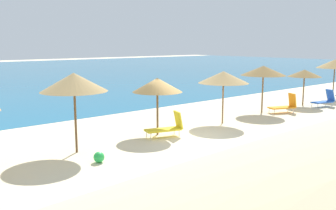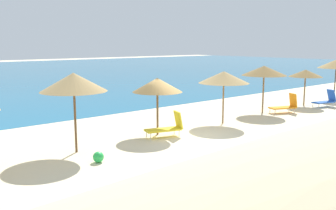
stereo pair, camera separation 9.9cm
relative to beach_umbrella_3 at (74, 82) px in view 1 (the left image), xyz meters
The scene contains 11 objects.
ground_plane 5.61m from the beach_umbrella_3, 10.83° to the right, with size 160.00×160.00×0.00m, color beige.
beach_umbrella_3 is the anchor object (origin of this frame).
beach_umbrella_4 4.09m from the beach_umbrella_3, ahead, with size 2.22×2.22×2.55m.
beach_umbrella_5 8.07m from the beach_umbrella_3, ahead, with size 2.55×2.55×2.67m.
beach_umbrella_6 12.11m from the beach_umbrella_3, ahead, with size 2.60×2.60×2.77m.
beach_umbrella_7 16.36m from the beach_umbrella_3, ahead, with size 2.16×2.16×2.36m.
beach_umbrella_8 20.75m from the beach_umbrella_3, ahead, with size 2.61×2.61×2.89m.
lounge_chair_0 13.33m from the beach_umbrella_3, ahead, with size 1.71×1.18×1.13m.
lounge_chair_2 17.15m from the beach_umbrella_3, ahead, with size 1.70×0.98×1.11m.
lounge_chair_4 4.71m from the beach_umbrella_3, ahead, with size 1.74×1.06×1.10m.
beach_ball 2.94m from the beach_umbrella_3, 89.31° to the right, with size 0.38×0.38×0.38m, color green.
Camera 1 is at (-11.08, -11.61, 4.08)m, focal length 39.89 mm.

